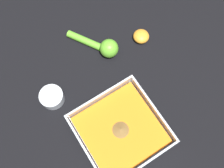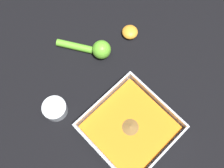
{
  "view_description": "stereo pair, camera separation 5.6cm",
  "coord_description": "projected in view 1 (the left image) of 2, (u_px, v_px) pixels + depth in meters",
  "views": [
    {
      "loc": [
        0.1,
        0.14,
        0.79
      ],
      "look_at": [
        -0.04,
        -0.09,
        0.03
      ],
      "focal_mm": 42.0,
      "sensor_mm": 36.0,
      "label": 1
    },
    {
      "loc": [
        0.15,
        0.11,
        0.79
      ],
      "look_at": [
        -0.04,
        -0.09,
        0.03
      ],
      "focal_mm": 42.0,
      "sensor_mm": 36.0,
      "label": 2
    }
  ],
  "objects": [
    {
      "name": "ground_plane",
      "position": [
        116.0,
        118.0,
        0.8
      ],
      "size": [
        4.0,
        4.0,
        0.0
      ],
      "primitive_type": "plane",
      "color": "black"
    },
    {
      "name": "lemon_squeezer",
      "position": [
        103.0,
        47.0,
        0.86
      ],
      "size": [
        0.12,
        0.17,
        0.06
      ],
      "rotation": [
        0.0,
        0.0,
        2.13
      ],
      "color": "#6BC633",
      "rests_on": "ground_plane"
    },
    {
      "name": "square_dish",
      "position": [
        120.0,
        131.0,
        0.77
      ],
      "size": [
        0.24,
        0.24,
        0.05
      ],
      "color": "silver",
      "rests_on": "ground_plane"
    },
    {
      "name": "lemon_half",
      "position": [
        141.0,
        36.0,
        0.88
      ],
      "size": [
        0.05,
        0.05,
        0.03
      ],
      "color": "orange",
      "rests_on": "ground_plane"
    },
    {
      "name": "spice_bowl",
      "position": [
        52.0,
        97.0,
        0.81
      ],
      "size": [
        0.07,
        0.07,
        0.04
      ],
      "color": "silver",
      "rests_on": "ground_plane"
    }
  ]
}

